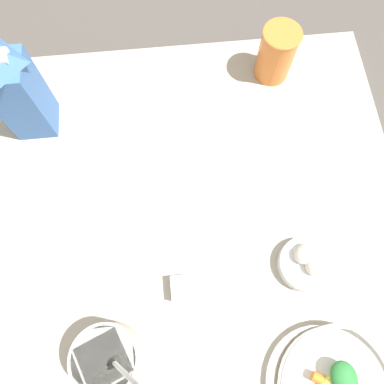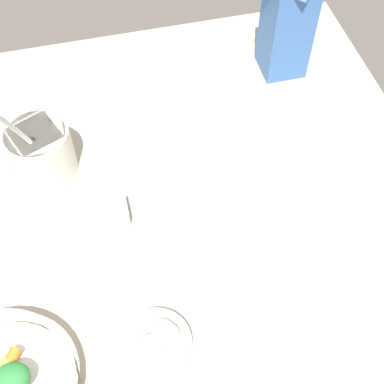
% 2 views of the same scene
% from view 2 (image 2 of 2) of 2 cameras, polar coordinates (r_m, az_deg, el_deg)
% --- Properties ---
extents(ground_plane, '(6.00, 6.00, 0.00)m').
position_cam_2_polar(ground_plane, '(1.03, -2.01, -2.59)').
color(ground_plane, '#4C4742').
extents(countertop, '(1.02, 1.02, 0.04)m').
position_cam_2_polar(countertop, '(1.01, -2.04, -2.03)').
color(countertop, '#B2A893').
rests_on(countertop, ground_plane).
extents(milk_carton, '(0.09, 0.09, 0.26)m').
position_cam_2_polar(milk_carton, '(1.18, 10.21, 17.77)').
color(milk_carton, '#3D6BB2').
rests_on(milk_carton, countertop).
extents(yogurt_tub, '(0.12, 0.15, 0.25)m').
position_cam_2_polar(yogurt_tub, '(1.04, -15.92, 4.43)').
color(yogurt_tub, silver).
rests_on(yogurt_tub, countertop).
extents(spice_jar, '(0.05, 0.05, 0.04)m').
position_cam_2_polar(spice_jar, '(0.98, -8.23, -2.22)').
color(spice_jar, silver).
rests_on(spice_jar, countertop).
extents(garlic_bowl, '(0.11, 0.11, 0.06)m').
position_cam_2_polar(garlic_bowl, '(0.85, -3.75, -15.82)').
color(garlic_bowl, white).
rests_on(garlic_bowl, countertop).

